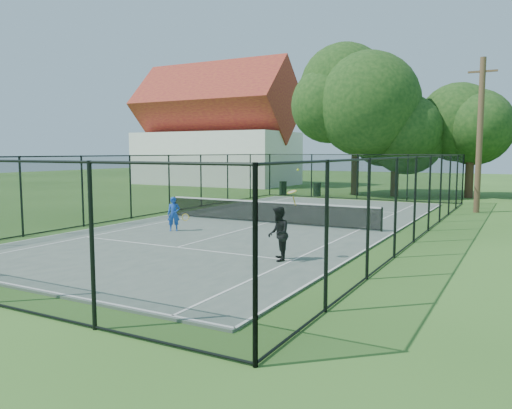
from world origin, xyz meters
The scene contains 13 objects.
ground centered at (0.00, 0.00, 0.00)m, with size 120.00×120.00×0.00m, color #2B511B.
tennis_court centered at (0.00, 0.00, 0.03)m, with size 11.00×24.00×0.06m, color #536259.
tennis_net centered at (0.00, 0.00, 0.58)m, with size 10.08×0.08×0.95m.
fence centered at (0.00, 0.00, 1.50)m, with size 13.10×26.10×3.00m.
tree_near_left centered at (-1.24, 16.44, 6.08)m, with size 7.57×7.57×9.88m.
tree_near_mid centered at (1.61, 16.62, 4.83)m, with size 6.00×6.00×7.85m.
tree_near_right centered at (6.39, 17.83, 5.06)m, with size 5.77×5.77×7.96m.
building centered at (-17.00, 22.00, 4.93)m, with size 15.30×8.15×11.87m.
trash_bin_left centered at (-5.86, 13.90, 0.50)m, with size 0.58×0.58×0.99m.
trash_bin_right centered at (-3.33, 14.25, 0.48)m, with size 0.58×0.58×0.96m.
utility_pole centered at (7.63, 9.00, 4.02)m, with size 1.40×0.30×7.92m.
player_blue centered at (-2.21, -3.70, 0.73)m, with size 0.88×0.55×1.33m.
player_black centered at (3.75, -6.60, 0.84)m, with size 0.86×1.04×2.61m.
Camera 1 is at (9.87, -19.16, 3.15)m, focal length 35.00 mm.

